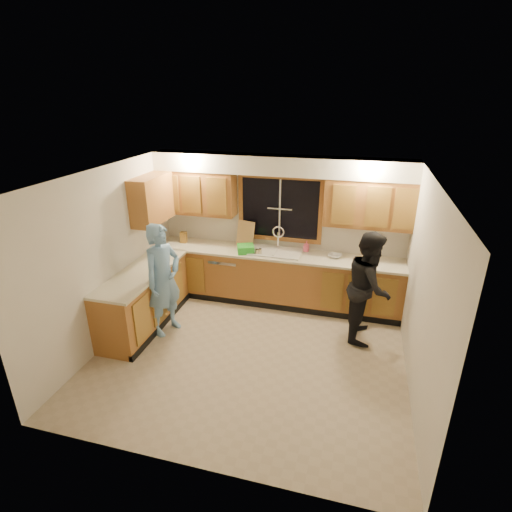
{
  "coord_description": "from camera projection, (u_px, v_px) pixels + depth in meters",
  "views": [
    {
      "loc": [
        1.29,
        -4.48,
        3.43
      ],
      "look_at": [
        -0.08,
        0.65,
        1.23
      ],
      "focal_mm": 28.0,
      "sensor_mm": 36.0,
      "label": 1
    }
  ],
  "objects": [
    {
      "name": "upper_cabinets_return",
      "position": [
        152.0,
        199.0,
        6.38
      ],
      "size": [
        0.33,
        0.9,
        0.75
      ],
      "primitive_type": "cube",
      "color": "#A56830",
      "rests_on": "wall_left"
    },
    {
      "name": "wall_left",
      "position": [
        107.0,
        257.0,
        5.64
      ],
      "size": [
        0.0,
        3.8,
        3.8
      ],
      "primitive_type": "plane",
      "rotation": [
        1.57,
        0.0,
        1.57
      ],
      "color": "silver",
      "rests_on": "ground"
    },
    {
      "name": "sink",
      "position": [
        275.0,
        255.0,
        6.72
      ],
      "size": [
        0.86,
        0.52,
        0.57
      ],
      "color": "silver",
      "rests_on": "countertop_back"
    },
    {
      "name": "base_cabinets_left",
      "position": [
        144.0,
        299.0,
        6.19
      ],
      "size": [
        0.6,
        1.9,
        0.88
      ],
      "primitive_type": "cube",
      "color": "#A56830",
      "rests_on": "ground"
    },
    {
      "name": "base_cabinets_back",
      "position": [
        275.0,
        278.0,
        6.88
      ],
      "size": [
        4.2,
        0.6,
        0.88
      ],
      "primitive_type": "cube",
      "color": "#A56830",
      "rests_on": "ground"
    },
    {
      "name": "bowl",
      "position": [
        335.0,
        256.0,
        6.49
      ],
      "size": [
        0.26,
        0.26,
        0.05
      ],
      "primitive_type": "imported",
      "rotation": [
        0.0,
        0.0,
        -0.31
      ],
      "color": "silver",
      "rests_on": "countertop_back"
    },
    {
      "name": "knife_block",
      "position": [
        184.0,
        237.0,
        7.09
      ],
      "size": [
        0.11,
        0.1,
        0.2
      ],
      "primitive_type": "cube",
      "rotation": [
        0.0,
        0.0,
        0.08
      ],
      "color": "olive",
      "rests_on": "countertop_back"
    },
    {
      "name": "countertop_back",
      "position": [
        275.0,
        254.0,
        6.69
      ],
      "size": [
        4.2,
        0.63,
        0.04
      ],
      "primitive_type": "cube",
      "color": "beige",
      "rests_on": "base_cabinets_back"
    },
    {
      "name": "wall_right",
      "position": [
        423.0,
        294.0,
        4.64
      ],
      "size": [
        0.0,
        3.8,
        3.8
      ],
      "primitive_type": "plane",
      "rotation": [
        1.57,
        0.0,
        -1.57
      ],
      "color": "silver",
      "rests_on": "ground"
    },
    {
      "name": "dishwasher",
      "position": [
        228.0,
        275.0,
        7.08
      ],
      "size": [
        0.6,
        0.56,
        0.82
      ],
      "primitive_type": "cube",
      "color": "silver",
      "rests_on": "floor"
    },
    {
      "name": "upper_cabinets_left",
      "position": [
        197.0,
        192.0,
        6.81
      ],
      "size": [
        1.35,
        0.33,
        0.75
      ],
      "primitive_type": "cube",
      "color": "#A56830",
      "rests_on": "wall_back"
    },
    {
      "name": "upper_cabinets_right",
      "position": [
        369.0,
        204.0,
        6.13
      ],
      "size": [
        1.35,
        0.33,
        0.75
      ],
      "primitive_type": "cube",
      "color": "#A56830",
      "rests_on": "wall_back"
    },
    {
      "name": "soap_bottle",
      "position": [
        306.0,
        246.0,
        6.71
      ],
      "size": [
        0.09,
        0.09,
        0.18
      ],
      "primitive_type": "imported",
      "rotation": [
        0.0,
        0.0,
        -0.08
      ],
      "color": "#F05B83",
      "rests_on": "countertop_back"
    },
    {
      "name": "man",
      "position": [
        163.0,
        280.0,
        5.86
      ],
      "size": [
        0.61,
        0.73,
        1.72
      ],
      "primitive_type": "imported",
      "rotation": [
        0.0,
        0.0,
        1.21
      ],
      "color": "#72A4D7",
      "rests_on": "floor"
    },
    {
      "name": "cutting_board",
      "position": [
        245.0,
        233.0,
        6.92
      ],
      "size": [
        0.35,
        0.2,
        0.43
      ],
      "primitive_type": "cube",
      "rotation": [
        -0.21,
        0.0,
        -0.28
      ],
      "color": "tan",
      "rests_on": "countertop_back"
    },
    {
      "name": "dish_crate",
      "position": [
        246.0,
        249.0,
        6.67
      ],
      "size": [
        0.34,
        0.33,
        0.13
      ],
      "primitive_type": "cube",
      "rotation": [
        0.0,
        0.0,
        0.37
      ],
      "color": "green",
      "rests_on": "countertop_back"
    },
    {
      "name": "stove",
      "position": [
        124.0,
        317.0,
        5.68
      ],
      "size": [
        0.58,
        0.75,
        0.9
      ],
      "primitive_type": "cube",
      "color": "silver",
      "rests_on": "floor"
    },
    {
      "name": "countertop_left",
      "position": [
        142.0,
        272.0,
        6.01
      ],
      "size": [
        0.63,
        1.9,
        0.04
      ],
      "primitive_type": "cube",
      "color": "beige",
      "rests_on": "base_cabinets_left"
    },
    {
      "name": "woman",
      "position": [
        369.0,
        286.0,
        5.74
      ],
      "size": [
        0.65,
        0.82,
        1.65
      ],
      "primitive_type": "imported",
      "rotation": [
        0.0,
        0.0,
        1.54
      ],
      "color": "black",
      "rests_on": "floor"
    },
    {
      "name": "floor",
      "position": [
        250.0,
        354.0,
        5.62
      ],
      "size": [
        4.2,
        4.2,
        0.0
      ],
      "primitive_type": "plane",
      "color": "tan",
      "rests_on": "ground"
    },
    {
      "name": "can_left",
      "position": [
        260.0,
        252.0,
        6.57
      ],
      "size": [
        0.06,
        0.06,
        0.11
      ],
      "primitive_type": "cylinder",
      "rotation": [
        0.0,
        0.0,
        -0.06
      ],
      "color": "#B6AC8C",
      "rests_on": "countertop_back"
    },
    {
      "name": "window_frame",
      "position": [
        280.0,
        209.0,
        6.69
      ],
      "size": [
        1.44,
        0.03,
        1.14
      ],
      "color": "black",
      "rests_on": "wall_back"
    },
    {
      "name": "soffit",
      "position": [
        279.0,
        165.0,
        6.26
      ],
      "size": [
        4.2,
        0.35,
        0.3
      ],
      "primitive_type": "cube",
      "color": "white",
      "rests_on": "wall_back"
    },
    {
      "name": "ceiling",
      "position": [
        249.0,
        177.0,
        4.66
      ],
      "size": [
        4.2,
        4.2,
        0.0
      ],
      "primitive_type": "plane",
      "rotation": [
        3.14,
        0.0,
        0.0
      ],
      "color": "silver"
    },
    {
      "name": "can_right",
      "position": [
        257.0,
        252.0,
        6.57
      ],
      "size": [
        0.08,
        0.08,
        0.11
      ],
      "primitive_type": "cylinder",
      "rotation": [
        0.0,
        0.0,
        -0.43
      ],
      "color": "#B6AC8C",
      "rests_on": "countertop_back"
    },
    {
      "name": "wall_back",
      "position": [
        280.0,
        228.0,
        6.83
      ],
      "size": [
        4.2,
        0.0,
        4.2
      ],
      "primitive_type": "plane",
      "rotation": [
        1.57,
        0.0,
        0.0
      ],
      "color": "silver",
      "rests_on": "ground"
    }
  ]
}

